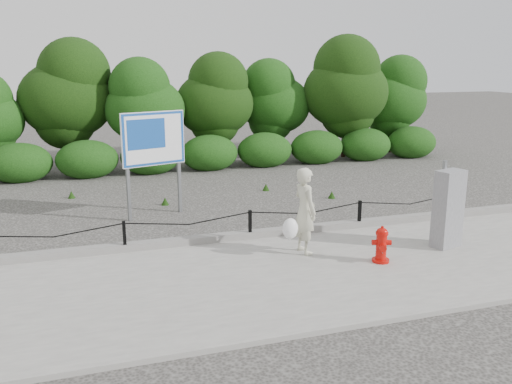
{
  "coord_description": "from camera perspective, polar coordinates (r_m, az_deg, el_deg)",
  "views": [
    {
      "loc": [
        -3.16,
        -10.07,
        3.62
      ],
      "look_at": [
        0.19,
        0.2,
        1.0
      ],
      "focal_mm": 38.0,
      "sensor_mm": 36.0,
      "label": 1
    }
  ],
  "objects": [
    {
      "name": "chain_barrier",
      "position": [
        11.02,
        -0.63,
        -3.06
      ],
      "size": [
        10.06,
        0.06,
        0.6
      ],
      "color": "black",
      "rests_on": "sidewalk"
    },
    {
      "name": "utility_cabinet",
      "position": [
        11.1,
        19.56,
        -1.67
      ],
      "size": [
        0.65,
        0.49,
        1.68
      ],
      "rotation": [
        0.0,
        0.0,
        0.29
      ],
      "color": "gray",
      "rests_on": "sidewalk"
    },
    {
      "name": "ground",
      "position": [
        11.16,
        -0.63,
        -5.3
      ],
      "size": [
        90.0,
        90.0,
        0.0
      ],
      "primitive_type": "plane",
      "color": "#2D2B28",
      "rests_on": "ground"
    },
    {
      "name": "pedestrian",
      "position": [
        10.13,
        5.07,
        -2.09
      ],
      "size": [
        0.73,
        0.64,
        1.64
      ],
      "rotation": [
        0.0,
        0.0,
        1.7
      ],
      "color": "beige",
      "rests_on": "sidewalk"
    },
    {
      "name": "fire_hydrant",
      "position": [
        10.03,
        13.07,
        -5.46
      ],
      "size": [
        0.4,
        0.4,
        0.67
      ],
      "rotation": [
        0.0,
        0.0,
        -0.36
      ],
      "color": "#BB0C07",
      "rests_on": "sidewalk"
    },
    {
      "name": "sidewalk",
      "position": [
        9.37,
        3.09,
        -8.84
      ],
      "size": [
        14.0,
        4.0,
        0.08
      ],
      "primitive_type": "cube",
      "color": "gray",
      "rests_on": "ground"
    },
    {
      "name": "advertising_sign",
      "position": [
        12.79,
        -10.76,
        5.04
      ],
      "size": [
        1.5,
        0.56,
        2.5
      ],
      "rotation": [
        0.0,
        0.0,
        0.31
      ],
      "color": "slate",
      "rests_on": "ground"
    },
    {
      "name": "curb",
      "position": [
        11.15,
        -0.71,
        -4.49
      ],
      "size": [
        14.0,
        0.22,
        0.14
      ],
      "primitive_type": "cube",
      "color": "slate",
      "rests_on": "sidewalk"
    },
    {
      "name": "treeline",
      "position": [
        19.31,
        -8.38,
        9.92
      ],
      "size": [
        20.33,
        3.6,
        4.47
      ],
      "color": "black",
      "rests_on": "ground"
    }
  ]
}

